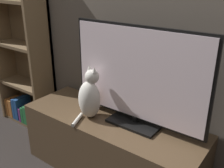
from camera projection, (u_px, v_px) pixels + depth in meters
The scene contains 5 objects.
wall_back at pixel (135, 11), 1.97m from camera, with size 4.80×0.05×2.60m.
tv_stand at pixel (111, 146), 2.14m from camera, with size 1.49×0.52×0.51m.
tv at pixel (137, 78), 1.85m from camera, with size 1.07×0.24×0.74m.
cat at pixel (90, 97), 2.02m from camera, with size 0.21×0.30×0.42m.
bookshelf at pixel (25, 55), 2.77m from camera, with size 0.67×0.28×1.78m.
Camera 1 is at (1.07, -0.50, 1.55)m, focal length 42.00 mm.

